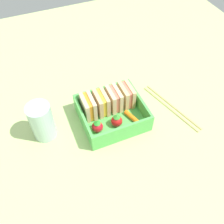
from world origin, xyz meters
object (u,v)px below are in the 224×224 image
at_px(carrot_stick_far_left, 132,117).
at_px(chopstick_pair, 172,107).
at_px(sandwich_center_left, 101,103).
at_px(strawberry_far_left, 118,120).
at_px(strawberry_left, 97,126).
at_px(sandwich_left, 88,107).
at_px(sandwich_center_right, 126,95).
at_px(drinking_glass, 42,121).
at_px(sandwich_center, 114,99).

xyz_separation_m(carrot_stick_far_left, chopstick_pair, (0.12, 0.00, -0.01)).
bearing_deg(sandwich_center_left, strawberry_far_left, -71.11).
bearing_deg(sandwich_center_left, strawberry_left, -120.04).
height_order(strawberry_left, carrot_stick_far_left, strawberry_left).
height_order(sandwich_left, sandwich_center_right, same).
bearing_deg(carrot_stick_far_left, sandwich_center_left, 137.26).
xyz_separation_m(sandwich_center_left, sandwich_center_right, (0.07, 0.00, 0.00)).
xyz_separation_m(sandwich_center_right, drinking_glass, (-0.22, -0.01, 0.01)).
bearing_deg(chopstick_pair, sandwich_center_right, 153.69).
xyz_separation_m(strawberry_left, drinking_glass, (-0.12, 0.05, 0.02)).
height_order(sandwich_center_left, sandwich_center_right, same).
bearing_deg(chopstick_pair, sandwich_center_left, 163.10).
height_order(sandwich_center, strawberry_far_left, sandwich_center).
bearing_deg(sandwich_center_right, carrot_stick_far_left, -99.49).
bearing_deg(chopstick_pair, strawberry_left, -179.57).
xyz_separation_m(sandwich_left, sandwich_center_left, (0.03, 0.00, 0.00)).
distance_m(sandwich_center_left, sandwich_center, 0.03).
xyz_separation_m(sandwich_center_left, drinking_glass, (-0.15, -0.01, 0.01)).
bearing_deg(sandwich_center, strawberry_far_left, -104.32).
distance_m(sandwich_center, drinking_glass, 0.18).
distance_m(carrot_stick_far_left, drinking_glass, 0.21).
bearing_deg(strawberry_far_left, sandwich_center, 75.68).
xyz_separation_m(sandwich_center, strawberry_far_left, (-0.01, -0.06, -0.01)).
relative_size(sandwich_left, sandwich_center, 1.00).
bearing_deg(sandwich_left, sandwich_center_right, 0.00).
height_order(strawberry_left, strawberry_far_left, same).
relative_size(sandwich_center, chopstick_pair, 0.30).
height_order(sandwich_center, carrot_stick_far_left, sandwich_center).
bearing_deg(sandwich_left, drinking_glass, -176.00).
distance_m(sandwich_center, carrot_stick_far_left, 0.06).
bearing_deg(sandwich_center_left, sandwich_left, 180.00).
xyz_separation_m(sandwich_center, carrot_stick_far_left, (0.02, -0.05, -0.02)).
relative_size(strawberry_far_left, drinking_glass, 0.35).
bearing_deg(sandwich_center_right, sandwich_left, 180.00).
xyz_separation_m(strawberry_far_left, chopstick_pair, (0.16, 0.00, -0.02)).
bearing_deg(sandwich_center_left, sandwich_center_right, 0.00).
relative_size(sandwich_center_left, sandwich_center_right, 1.00).
height_order(sandwich_center_right, drinking_glass, drinking_glass).
height_order(strawberry_far_left, carrot_stick_far_left, strawberry_far_left).
distance_m(sandwich_left, sandwich_center, 0.07).
xyz_separation_m(sandwich_left, strawberry_far_left, (0.05, -0.06, -0.01)).
bearing_deg(sandwich_center_right, drinking_glass, -177.88).
bearing_deg(drinking_glass, chopstick_pair, -7.99).
relative_size(sandwich_center, strawberry_far_left, 1.66).
relative_size(sandwich_center_left, strawberry_far_left, 1.66).
xyz_separation_m(strawberry_left, chopstick_pair, (0.21, 0.00, -0.02)).
distance_m(strawberry_far_left, chopstick_pair, 0.16).
xyz_separation_m(strawberry_left, strawberry_far_left, (0.05, -0.00, 0.00)).
bearing_deg(drinking_glass, carrot_stick_far_left, -12.61).
relative_size(sandwich_center_left, sandwich_center, 1.00).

